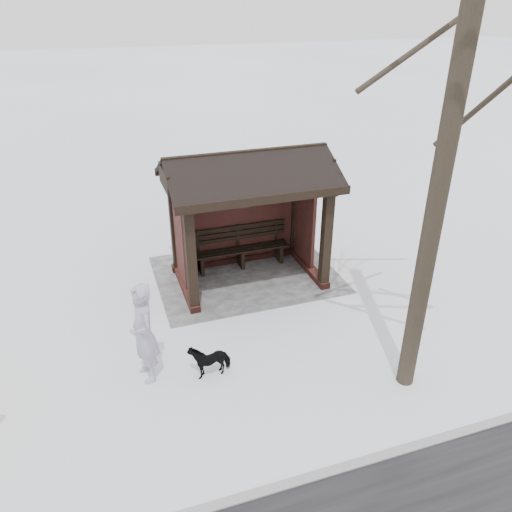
{
  "coord_description": "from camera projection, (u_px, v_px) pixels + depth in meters",
  "views": [
    {
      "loc": [
        3.08,
        9.7,
        5.96
      ],
      "look_at": [
        0.09,
        0.8,
        1.02
      ],
      "focal_mm": 35.0,
      "sensor_mm": 36.0,
      "label": 1
    }
  ],
  "objects": [
    {
      "name": "ground",
      "position": [
        249.0,
        279.0,
        11.78
      ],
      "size": [
        120.0,
        120.0,
        0.0
      ],
      "primitive_type": "plane",
      "color": "white",
      "rests_on": "ground"
    },
    {
      "name": "dog",
      "position": [
        210.0,
        359.0,
        8.73
      ],
      "size": [
        0.75,
        0.39,
        0.61
      ],
      "primitive_type": "imported",
      "rotation": [
        0.0,
        0.0,
        1.67
      ],
      "color": "black",
      "rests_on": "ground"
    },
    {
      "name": "pedestrian",
      "position": [
        143.0,
        333.0,
        8.35
      ],
      "size": [
        0.57,
        0.75,
        1.85
      ],
      "primitive_type": "imported",
      "rotation": [
        0.0,
        0.0,
        1.77
      ],
      "color": "#A59BB6",
      "rests_on": "ground"
    },
    {
      "name": "trampled_patch",
      "position": [
        246.0,
        274.0,
        11.94
      ],
      "size": [
        4.2,
        3.2,
        0.02
      ],
      "primitive_type": "cube",
      "color": "#9A9A9F",
      "rests_on": "ground"
    },
    {
      "name": "kerb",
      "position": [
        366.0,
        461.0,
        7.16
      ],
      "size": [
        120.0,
        0.15,
        0.06
      ],
      "primitive_type": "cube",
      "color": "gray",
      "rests_on": "ground"
    },
    {
      "name": "bus_shelter",
      "position": [
        246.0,
        190.0,
        10.9
      ],
      "size": [
        3.6,
        2.4,
        3.09
      ],
      "color": "#3B1B15",
      "rests_on": "ground"
    }
  ]
}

